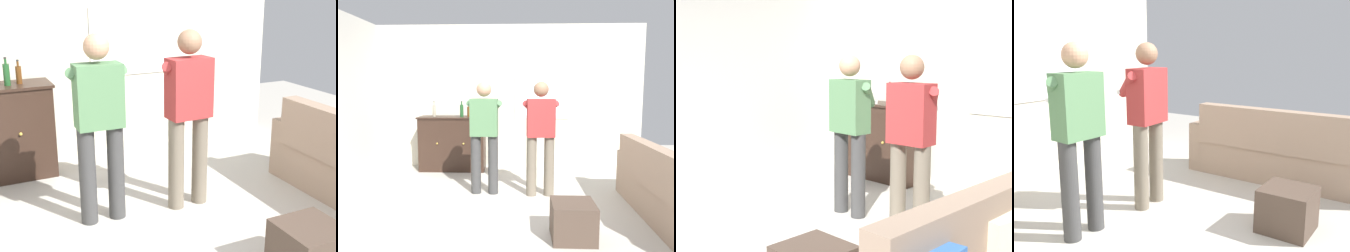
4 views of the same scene
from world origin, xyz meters
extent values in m
plane|color=#B2ADA3|center=(0.00, 0.00, 0.00)|extent=(10.40, 10.40, 0.00)
cube|color=beige|center=(0.00, 2.66, 1.40)|extent=(5.20, 0.12, 2.80)
cube|color=gray|center=(1.79, -0.03, 0.67)|extent=(0.18, 2.05, 0.50)
cube|color=beige|center=(1.92, -0.03, 0.60)|extent=(0.21, 0.42, 0.36)
cube|color=black|center=(-1.07, 2.30, 0.50)|extent=(1.23, 0.44, 1.01)
cube|color=black|center=(-1.07, 2.30, 1.02)|extent=(1.27, 0.48, 0.03)
sphere|color=#B79338|center=(-1.32, 2.06, 0.55)|extent=(0.04, 0.04, 0.04)
sphere|color=#B79338|center=(-0.83, 2.06, 0.55)|extent=(0.04, 0.04, 0.04)
cylinder|color=gray|center=(-1.42, 2.29, 1.15)|extent=(0.06, 0.06, 0.21)
cylinder|color=gray|center=(-1.42, 2.29, 1.28)|extent=(0.02, 0.02, 0.06)
cylinder|color=#262626|center=(-1.42, 2.29, 1.32)|extent=(0.03, 0.03, 0.02)
cylinder|color=#1E4C23|center=(-0.88, 2.26, 1.15)|extent=(0.07, 0.07, 0.23)
cylinder|color=#1E4C23|center=(-0.88, 2.26, 1.29)|extent=(0.03, 0.03, 0.05)
cylinder|color=#262626|center=(-0.88, 2.26, 1.33)|extent=(0.03, 0.03, 0.02)
cylinder|color=#593314|center=(-0.76, 2.31, 1.13)|extent=(0.06, 0.06, 0.19)
cylinder|color=#593314|center=(-0.76, 2.31, 1.25)|extent=(0.02, 0.02, 0.05)
cylinder|color=#262626|center=(-0.76, 2.31, 1.29)|extent=(0.03, 0.03, 0.02)
cylinder|color=#383838|center=(-0.44, 0.94, 0.44)|extent=(0.15, 0.15, 0.88)
cylinder|color=#383838|center=(-0.18, 0.93, 0.44)|extent=(0.15, 0.15, 0.88)
cube|color=#4C754C|center=(-0.31, 0.93, 1.16)|extent=(0.41, 0.23, 0.55)
sphere|color=tan|center=(-0.31, 0.93, 1.57)|extent=(0.22, 0.22, 0.22)
cylinder|color=#4C754C|center=(-0.42, 1.10, 1.27)|extent=(0.34, 0.40, 0.29)
cylinder|color=#4C754C|center=(-0.19, 1.09, 1.27)|extent=(0.32, 0.41, 0.29)
cube|color=white|center=(-0.30, 1.25, 1.18)|extent=(0.15, 0.04, 0.04)
cylinder|color=#6B6051|center=(0.39, 0.87, 0.44)|extent=(0.15, 0.15, 0.88)
cylinder|color=#6B6051|center=(0.65, 0.88, 0.44)|extent=(0.15, 0.15, 0.88)
cube|color=#9E2D2D|center=(0.52, 0.87, 1.16)|extent=(0.41, 0.24, 0.55)
sphere|color=#8C664C|center=(0.52, 0.87, 1.57)|extent=(0.22, 0.22, 0.22)
cylinder|color=#9E2D2D|center=(0.40, 1.03, 1.27)|extent=(0.31, 0.42, 0.29)
cylinder|color=#9E2D2D|center=(0.63, 1.04, 1.27)|extent=(0.34, 0.40, 0.29)
cube|color=white|center=(0.50, 1.19, 1.18)|extent=(0.15, 0.05, 0.04)
camera|label=1|loc=(-1.44, -2.77, 2.08)|focal=50.00mm
camera|label=2|loc=(0.21, -3.86, 1.61)|focal=35.00mm
camera|label=3|loc=(3.05, -2.48, 1.67)|focal=50.00mm
camera|label=4|loc=(-2.35, -1.53, 1.63)|focal=40.00mm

